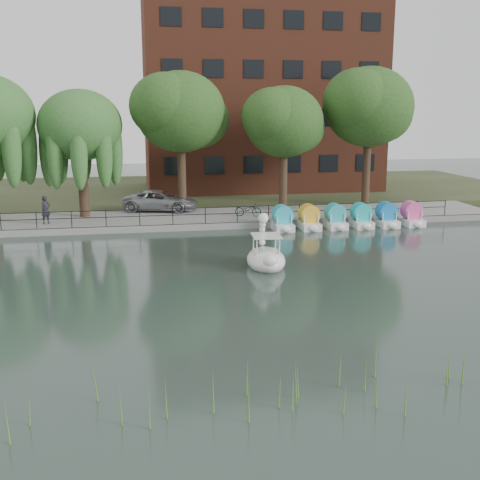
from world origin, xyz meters
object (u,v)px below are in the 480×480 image
object	(u,v)px
swan_boat	(266,256)
bicycle	(248,209)
pedestrian	(46,208)
minivan	(160,199)

from	to	relation	value
swan_boat	bicycle	bearing A→B (deg)	87.14
pedestrian	swan_boat	size ratio (longest dim) A/B	0.66
bicycle	swan_boat	world-z (taller)	swan_boat
minivan	bicycle	size ratio (longest dim) A/B	3.39
minivan	bicycle	bearing A→B (deg)	-105.25
minivan	pedestrian	xyz separation A→B (m)	(-7.15, -3.56, 0.18)
minivan	pedestrian	size ratio (longest dim) A/B	2.94
swan_boat	pedestrian	bearing A→B (deg)	140.10
swan_boat	minivan	bearing A→B (deg)	110.12
minivan	bicycle	world-z (taller)	minivan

